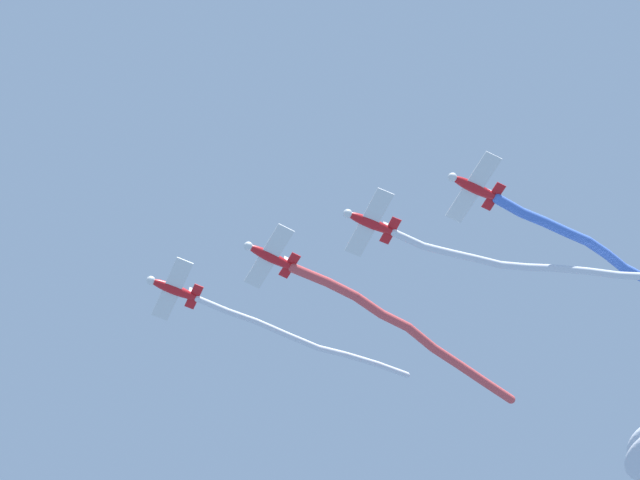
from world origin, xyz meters
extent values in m
ellipsoid|color=red|center=(-3.86, -5.58, 71.17)|extent=(1.77, 4.92, 0.99)
sphere|color=white|center=(-3.48, -3.31, 71.17)|extent=(0.96, 0.96, 0.84)
ellipsoid|color=black|center=(-3.76, -4.98, 71.54)|extent=(0.85, 1.30, 0.53)
cube|color=white|center=(-3.83, -5.41, 71.04)|extent=(7.19, 2.78, 0.13)
cube|color=red|center=(-4.19, -7.57, 71.26)|extent=(2.85, 1.36, 0.11)
cube|color=white|center=(-4.17, -7.48, 71.78)|extent=(0.31, 1.10, 1.36)
cylinder|color=white|center=(-4.38, -9.49, 71.25)|extent=(1.12, 3.15, 1.12)
cylinder|color=white|center=(-4.63, -12.63, 71.68)|extent=(1.04, 3.33, 1.39)
cylinder|color=white|center=(-4.93, -15.94, 72.01)|extent=(1.07, 3.46, 0.77)
cylinder|color=white|center=(-5.29, -19.35, 72.11)|extent=(1.17, 3.49, 0.95)
cylinder|color=white|center=(-5.75, -22.58, 72.50)|extent=(1.40, 3.21, 1.48)
cylinder|color=white|center=(-6.35, -25.87, 73.00)|extent=(1.49, 3.65, 1.20)
cylinder|color=white|center=(-7.00, -29.30, 73.19)|extent=(1.25, 3.46, 0.64)
sphere|color=white|center=(-4.25, -7.95, 71.12)|extent=(0.62, 0.62, 0.62)
sphere|color=white|center=(-4.50, -11.03, 71.38)|extent=(0.62, 0.62, 0.62)
sphere|color=white|center=(-4.75, -14.24, 71.98)|extent=(0.62, 0.62, 0.62)
sphere|color=white|center=(-5.11, -17.64, 72.04)|extent=(0.62, 0.62, 0.62)
sphere|color=white|center=(-5.48, -21.06, 72.19)|extent=(0.62, 0.62, 0.62)
sphere|color=white|center=(-6.02, -24.11, 72.81)|extent=(0.62, 0.62, 0.62)
sphere|color=white|center=(-6.69, -27.63, 73.19)|extent=(0.62, 0.62, 0.62)
sphere|color=white|center=(-7.32, -30.98, 73.20)|extent=(0.62, 0.62, 0.62)
ellipsoid|color=red|center=(-11.91, -11.18, 71.42)|extent=(1.45, 4.89, 0.99)
sphere|color=white|center=(-11.69, -8.89, 71.42)|extent=(0.92, 0.92, 0.84)
ellipsoid|color=black|center=(-11.86, -10.58, 71.79)|extent=(0.77, 1.26, 0.53)
cube|color=white|center=(-11.90, -11.02, 71.29)|extent=(7.14, 2.31, 0.13)
cube|color=red|center=(-12.11, -13.19, 71.51)|extent=(2.81, 1.18, 0.11)
cube|color=white|center=(-12.10, -13.10, 72.03)|extent=(0.24, 1.10, 1.36)
cylinder|color=#DB4C4C|center=(-12.34, -15.42, 71.55)|extent=(1.68, 3.82, 1.66)
cylinder|color=#DB4C4C|center=(-12.58, -18.87, 71.90)|extent=(1.23, 3.31, 1.46)
cylinder|color=#DB4C4C|center=(-12.50, -22.14, 72.10)|extent=(1.43, 3.41, 1.27)
cylinder|color=#DB4C4C|center=(-12.43, -25.41, 72.30)|extent=(1.32, 3.29, 1.49)
cylinder|color=#DB4C4C|center=(-12.21, -28.85, 72.46)|extent=(1.53, 3.83, 1.01)
cylinder|color=#DB4C4C|center=(-11.77, -32.56, 72.65)|extent=(1.61, 3.83, 1.64)
cylinder|color=#DB4C4C|center=(-11.57, -36.13, 72.72)|extent=(1.31, 3.47, 1.42)
cylinder|color=#DB4C4C|center=(-11.46, -39.65, 72.58)|extent=(1.38, 3.67, 1.32)
sphere|color=#DB4C4C|center=(-12.15, -13.58, 71.37)|extent=(0.92, 0.92, 0.92)
sphere|color=#DB4C4C|center=(-12.53, -17.26, 71.74)|extent=(0.92, 0.92, 0.92)
sphere|color=#DB4C4C|center=(-12.63, -20.47, 72.06)|extent=(0.92, 0.92, 0.92)
sphere|color=#DB4C4C|center=(-12.37, -23.81, 72.15)|extent=(0.92, 0.92, 0.92)
sphere|color=#DB4C4C|center=(-12.49, -27.01, 72.44)|extent=(0.92, 0.92, 0.92)
sphere|color=#DB4C4C|center=(-11.93, -30.70, 72.48)|extent=(0.92, 0.92, 0.92)
sphere|color=#DB4C4C|center=(-11.61, -34.42, 72.82)|extent=(0.92, 0.92, 0.92)
sphere|color=#DB4C4C|center=(-11.52, -37.83, 72.62)|extent=(0.92, 0.92, 0.92)
sphere|color=#DB4C4C|center=(-11.39, -41.46, 72.55)|extent=(0.92, 0.92, 0.92)
ellipsoid|color=red|center=(-19.97, -16.78, 71.67)|extent=(1.85, 4.92, 0.99)
sphere|color=white|center=(-19.55, -14.52, 71.67)|extent=(0.98, 0.98, 0.84)
ellipsoid|color=black|center=(-19.86, -16.19, 72.04)|extent=(0.87, 1.31, 0.53)
cube|color=white|center=(-19.94, -16.62, 71.54)|extent=(7.19, 2.90, 0.13)
cube|color=red|center=(-20.34, -18.77, 71.76)|extent=(2.86, 1.41, 0.11)
cube|color=white|center=(-20.33, -18.68, 72.28)|extent=(0.33, 1.10, 1.36)
cylinder|color=white|center=(-20.72, -20.58, 71.38)|extent=(1.57, 3.04, 1.44)
cylinder|color=white|center=(-21.43, -23.18, 71.14)|extent=(1.48, 2.56, 0.70)
cylinder|color=white|center=(-22.33, -25.50, 71.05)|extent=(1.74, 2.59, 1.00)
cylinder|color=white|center=(-23.28, -27.78, 70.82)|extent=(1.74, 2.52, 1.11)
cylinder|color=white|center=(-24.35, -29.97, 70.68)|extent=(1.82, 2.47, 0.72)
cylinder|color=white|center=(-25.69, -32.10, 70.56)|extent=(2.15, 2.53, 0.98)
cylinder|color=white|center=(-27.18, -34.46, 70.41)|extent=(2.13, 2.94, 0.81)
cylinder|color=white|center=(-28.62, -36.90, 70.16)|extent=(2.14, 2.64, 1.26)
cylinder|color=white|center=(-30.09, -39.06, 69.72)|extent=(2.28, 2.48, 1.27)
sphere|color=white|center=(-20.41, -19.15, 71.62)|extent=(0.69, 0.69, 0.69)
sphere|color=white|center=(-21.02, -22.01, 71.14)|extent=(0.69, 0.69, 0.69)
sphere|color=white|center=(-21.84, -24.34, 71.15)|extent=(0.69, 0.69, 0.69)
sphere|color=white|center=(-22.81, -26.66, 70.95)|extent=(0.69, 0.69, 0.69)
sphere|color=white|center=(-23.75, -28.90, 70.69)|extent=(0.69, 0.69, 0.69)
sphere|color=white|center=(-24.95, -31.03, 70.67)|extent=(0.69, 0.69, 0.69)
sphere|color=white|center=(-26.44, -33.17, 70.46)|extent=(0.69, 0.69, 0.69)
sphere|color=white|center=(-27.93, -35.76, 70.37)|extent=(0.69, 0.69, 0.69)
sphere|color=white|center=(-29.31, -38.04, 69.95)|extent=(0.69, 0.69, 0.69)
ellipsoid|color=red|center=(-28.03, -22.39, 71.92)|extent=(1.68, 4.91, 0.99)
sphere|color=white|center=(-27.69, -20.11, 71.92)|extent=(0.95, 0.95, 0.84)
ellipsoid|color=black|center=(-27.94, -21.79, 72.29)|extent=(0.83, 1.29, 0.53)
cube|color=white|center=(-28.01, -22.22, 71.79)|extent=(7.18, 2.66, 0.13)
cube|color=red|center=(-28.33, -24.39, 72.01)|extent=(2.84, 1.31, 0.11)
cube|color=white|center=(-28.31, -24.29, 72.53)|extent=(0.29, 1.10, 1.36)
cylinder|color=#4C75DB|center=(-28.43, -26.23, 72.12)|extent=(1.18, 3.07, 1.58)
cylinder|color=#4C75DB|center=(-28.67, -28.93, 72.50)|extent=(1.71, 2.67, 1.59)
cylinder|color=#4C75DB|center=(-29.01, -31.52, 72.87)|extent=(1.57, 2.88, 1.74)
cylinder|color=#4C75DB|center=(-29.35, -34.10, 73.17)|extent=(1.61, 2.61, 1.38)
cylinder|color=#4C75DB|center=(-29.54, -36.56, 73.29)|extent=(0.99, 2.51, 1.07)
cylinder|color=#4C75DB|center=(-29.43, -39.11, 73.47)|extent=(1.56, 2.75, 1.61)
cylinder|color=#4C75DB|center=(-29.44, -41.78, 73.74)|extent=(1.58, 2.83, 1.59)
sphere|color=#4C75DB|center=(-28.38, -24.77, 71.87)|extent=(0.95, 0.95, 0.95)
sphere|color=#4C75DB|center=(-28.47, -27.68, 72.36)|extent=(0.95, 0.95, 0.95)
sphere|color=#4C75DB|center=(-28.87, -30.17, 72.64)|extent=(0.95, 0.95, 0.95)
sphere|color=#4C75DB|center=(-29.15, -32.87, 73.09)|extent=(0.95, 0.95, 0.95)
sphere|color=#4C75DB|center=(-29.54, -35.32, 73.25)|extent=(0.95, 0.95, 0.95)
sphere|color=#4C75DB|center=(-29.54, -37.80, 73.33)|extent=(0.95, 0.95, 0.95)
sphere|color=#4C75DB|center=(-29.31, -40.42, 73.61)|extent=(0.95, 0.95, 0.95)
camera|label=1|loc=(-45.18, 6.43, 5.81)|focal=45.75mm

